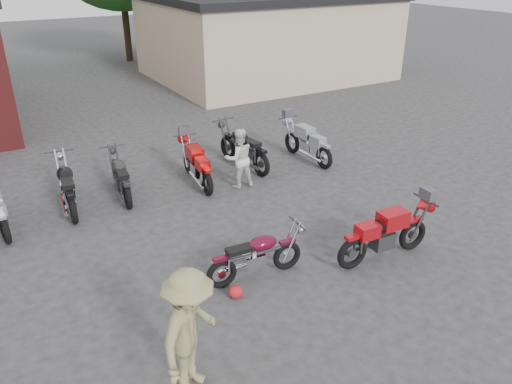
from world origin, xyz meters
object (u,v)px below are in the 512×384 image
person_light (239,158)px  row_bike_6 (307,141)px  sportbike (386,231)px  row_bike_4 (197,162)px  person_tan (190,332)px  helmet (236,292)px  row_bike_2 (67,184)px  row_bike_3 (120,175)px  vintage_motorcycle (257,253)px  row_bike_5 (243,145)px

person_light → row_bike_6: 2.58m
sportbike → person_light: size_ratio=1.33×
row_bike_4 → row_bike_6: size_ratio=0.99×
person_light → person_tan: (-3.62, -5.36, 0.16)m
row_bike_4 → person_tan: bearing=160.8°
helmet → row_bike_2: 5.19m
sportbike → person_tan: size_ratio=1.10×
person_tan → row_bike_3: (0.91, 6.29, -0.36)m
sportbike → row_bike_3: (-3.53, 5.22, -0.03)m
row_bike_2 → row_bike_6: (6.43, -0.31, -0.03)m
row_bike_2 → row_bike_6: size_ratio=1.04×
vintage_motorcycle → sportbike: bearing=-11.4°
row_bike_6 → row_bike_4: bearing=86.0°
helmet → row_bike_5: bearing=59.8°
row_bike_5 → row_bike_2: bearing=85.9°
vintage_motorcycle → row_bike_4: 4.39m
helmet → row_bike_2: size_ratio=0.12×
vintage_motorcycle → person_tan: person_tan is taller
vintage_motorcycle → row_bike_3: bearing=107.6°
row_bike_6 → row_bike_5: bearing=72.6°
person_light → row_bike_4: bearing=-31.6°
person_light → row_bike_6: bearing=-158.4°
row_bike_2 → row_bike_3: row_bike_2 is taller
person_tan → row_bike_5: size_ratio=0.85×
helmet → person_light: (2.22, 3.95, 0.65)m
row_bike_2 → row_bike_4: (3.10, -0.23, -0.03)m
person_tan → person_light: bearing=16.3°
sportbike → row_bike_3: bearing=126.9°
row_bike_3 → row_bike_6: bearing=-87.2°
sportbike → helmet: 3.10m
helmet → person_light: person_light is taller
person_light → row_bike_2: person_light is taller
sportbike → person_tan: (-4.44, -1.07, 0.33)m
sportbike → row_bike_2: bearing=135.3°
row_bike_2 → person_light: bearing=-98.0°
helmet → row_bike_3: 4.92m
row_bike_3 → row_bike_4: size_ratio=0.97×
helmet → person_light: 4.58m
sportbike → row_bike_6: 5.19m
row_bike_2 → row_bike_4: bearing=-89.1°
sportbike → row_bike_6: (1.68, 4.91, -0.00)m
sportbike → helmet: (-3.04, 0.35, -0.47)m
row_bike_6 → person_tan: bearing=131.7°
person_tan → row_bike_2: (-0.32, 6.28, -0.31)m
helmet → vintage_motorcycle: bearing=27.9°
row_bike_5 → person_light: bearing=140.8°
row_bike_4 → row_bike_6: (3.34, -0.08, 0.01)m
person_tan → row_bike_2: person_tan is taller
person_light → person_tan: size_ratio=0.82×
vintage_motorcycle → row_bike_5: row_bike_5 is taller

